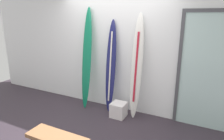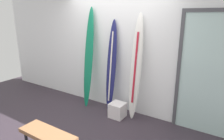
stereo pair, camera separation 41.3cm
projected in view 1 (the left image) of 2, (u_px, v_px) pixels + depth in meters
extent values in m
cube|color=#332A33|center=(86.00, 134.00, 3.60)|extent=(8.00, 8.00, 0.04)
cube|color=white|center=(117.00, 46.00, 4.34)|extent=(7.20, 0.20, 2.80)
ellipsoid|color=#11714D|center=(87.00, 59.00, 4.40)|extent=(0.23, 0.36, 2.24)
ellipsoid|color=navy|center=(111.00, 67.00, 4.24)|extent=(0.23, 0.29, 1.98)
cube|color=silver|center=(110.00, 67.00, 4.21)|extent=(0.03, 0.18, 1.49)
cone|color=black|center=(110.00, 103.00, 4.41)|extent=(0.07, 0.08, 0.11)
ellipsoid|color=silver|center=(137.00, 67.00, 3.95)|extent=(0.25, 0.32, 2.11)
cube|color=#B41B2D|center=(136.00, 68.00, 3.91)|extent=(0.05, 0.17, 1.39)
cone|color=black|center=(134.00, 108.00, 4.13)|extent=(0.07, 0.08, 0.11)
cube|color=white|center=(119.00, 110.00, 4.15)|extent=(0.30, 0.30, 0.30)
cube|color=silver|center=(212.00, 74.00, 3.51)|extent=(1.06, 0.02, 2.11)
cube|color=#47474C|center=(179.00, 70.00, 3.75)|extent=(0.06, 0.06, 2.11)
cube|color=#47474C|center=(221.00, 10.00, 3.21)|extent=(1.18, 0.06, 0.06)
cube|color=#926340|center=(57.00, 138.00, 2.76)|extent=(0.90, 0.31, 0.06)
cylinder|color=black|center=(45.00, 140.00, 3.07)|extent=(0.04, 0.04, 0.38)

